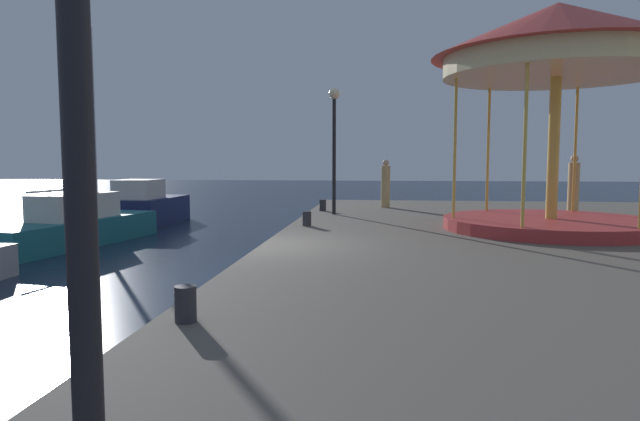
# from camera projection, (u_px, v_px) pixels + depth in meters

# --- Properties ---
(ground_plane) EXTENTS (120.00, 120.00, 0.00)m
(ground_plane) POSITION_uv_depth(u_px,v_px,m) (262.00, 281.00, 11.87)
(ground_plane) COLOR #162338
(quay_dock) EXTENTS (14.28, 27.08, 0.80)m
(quay_dock) POSITION_uv_depth(u_px,v_px,m) (614.00, 270.00, 11.04)
(quay_dock) COLOR #5B564F
(quay_dock) RESTS_ON ground
(sailboat_teal) EXTENTS (2.75, 6.51, 6.72)m
(sailboat_teal) POSITION_uv_depth(u_px,v_px,m) (74.00, 225.00, 16.88)
(sailboat_teal) COLOR #19606B
(sailboat_teal) RESTS_ON ground
(motorboat_navy) EXTENTS (2.15, 4.07, 1.83)m
(motorboat_navy) POSITION_uv_depth(u_px,v_px,m) (146.00, 207.00, 22.56)
(motorboat_navy) COLOR #19214C
(motorboat_navy) RESTS_ON ground
(carousel) EXTENTS (6.20, 6.20, 5.67)m
(carousel) POSITION_uv_depth(u_px,v_px,m) (557.00, 61.00, 13.86)
(carousel) COLOR #B23333
(carousel) RESTS_ON quay_dock
(lamp_post_mid_promenade) EXTENTS (0.36, 0.36, 4.11)m
(lamp_post_mid_promenade) POSITION_uv_depth(u_px,v_px,m) (334.00, 128.00, 18.13)
(lamp_post_mid_promenade) COLOR black
(lamp_post_mid_promenade) RESTS_ON quay_dock
(bollard_north) EXTENTS (0.24, 0.24, 0.40)m
(bollard_north) POSITION_uv_depth(u_px,v_px,m) (307.00, 219.00, 15.09)
(bollard_north) COLOR #2D2D33
(bollard_north) RESTS_ON quay_dock
(bollard_center) EXTENTS (0.24, 0.24, 0.40)m
(bollard_center) POSITION_uv_depth(u_px,v_px,m) (186.00, 304.00, 6.11)
(bollard_center) COLOR #2D2D33
(bollard_center) RESTS_ON quay_dock
(bollard_south) EXTENTS (0.24, 0.24, 0.40)m
(bollard_south) POSITION_uv_depth(u_px,v_px,m) (323.00, 205.00, 19.60)
(bollard_south) COLOR #2D2D33
(bollard_south) RESTS_ON quay_dock
(person_by_the_water) EXTENTS (0.34, 0.34, 1.81)m
(person_by_the_water) POSITION_uv_depth(u_px,v_px,m) (386.00, 185.00, 21.02)
(person_by_the_water) COLOR tan
(person_by_the_water) RESTS_ON quay_dock
(person_far_corner) EXTENTS (0.34, 0.34, 1.95)m
(person_far_corner) POSITION_uv_depth(u_px,v_px,m) (573.00, 188.00, 17.36)
(person_far_corner) COLOR tan
(person_far_corner) RESTS_ON quay_dock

